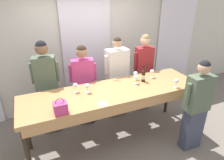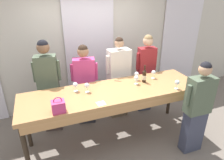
% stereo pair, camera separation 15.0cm
% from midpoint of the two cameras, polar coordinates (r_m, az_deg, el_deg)
% --- Properties ---
extents(ground_plane, '(18.00, 18.00, 0.00)m').
position_cam_midpoint_polar(ground_plane, '(3.98, 1.60, -16.40)').
color(ground_plane, '#70665B').
extents(wall_back, '(12.00, 0.06, 2.80)m').
position_cam_midpoint_polar(wall_back, '(4.62, -5.58, 9.34)').
color(wall_back, beige).
rests_on(wall_back, ground_plane).
extents(curtain_panel_center, '(1.11, 0.03, 2.69)m').
position_cam_midpoint_polar(curtain_panel_center, '(4.58, -5.32, 8.46)').
color(curtain_panel_center, white).
rests_on(curtain_panel_center, ground_plane).
extents(curtain_panel_right, '(1.11, 0.03, 2.69)m').
position_cam_midpoint_polar(curtain_panel_right, '(5.74, 19.63, 10.47)').
color(curtain_panel_right, white).
rests_on(curtain_panel_right, ground_plane).
extents(tasting_bar, '(3.10, 0.88, 1.05)m').
position_cam_midpoint_polar(tasting_bar, '(3.41, 1.92, -4.33)').
color(tasting_bar, '#B27F4C').
rests_on(tasting_bar, ground_plane).
extents(wine_bottle, '(0.07, 0.07, 0.32)m').
position_cam_midpoint_polar(wine_bottle, '(3.69, 10.36, 1.15)').
color(wine_bottle, black).
rests_on(wine_bottle, tasting_bar).
extents(handbag, '(0.18, 0.15, 0.23)m').
position_cam_midpoint_polar(handbag, '(2.85, -13.62, -7.35)').
color(handbag, '#C63870').
rests_on(handbag, tasting_bar).
extents(wine_glass_front_left, '(0.08, 0.08, 0.16)m').
position_cam_midpoint_polar(wine_glass_front_left, '(3.34, -9.19, -1.42)').
color(wine_glass_front_left, white).
rests_on(wine_glass_front_left, tasting_bar).
extents(wine_glass_front_mid, '(0.08, 0.08, 0.16)m').
position_cam_midpoint_polar(wine_glass_front_mid, '(3.59, 8.17, 0.55)').
color(wine_glass_front_mid, white).
rests_on(wine_glass_front_mid, tasting_bar).
extents(wine_glass_front_right, '(0.08, 0.08, 0.16)m').
position_cam_midpoint_polar(wine_glass_front_right, '(3.75, 8.19, 1.63)').
color(wine_glass_front_right, white).
rests_on(wine_glass_front_right, tasting_bar).
extents(wine_glass_center_left, '(0.08, 0.08, 0.16)m').
position_cam_midpoint_polar(wine_glass_center_left, '(3.88, 12.87, 2.07)').
color(wine_glass_center_left, white).
rests_on(wine_glass_center_left, tasting_bar).
extents(wine_glass_center_mid, '(0.08, 0.08, 0.16)m').
position_cam_midpoint_polar(wine_glass_center_mid, '(3.58, 19.28, -0.71)').
color(wine_glass_center_mid, white).
rests_on(wine_glass_center_mid, tasting_bar).
extents(wine_glass_center_right, '(0.08, 0.08, 0.16)m').
position_cam_midpoint_polar(wine_glass_center_right, '(3.29, -5.89, -1.64)').
color(wine_glass_center_right, white).
rests_on(wine_glass_center_right, tasting_bar).
extents(napkin, '(0.14, 0.14, 0.00)m').
position_cam_midpoint_polar(napkin, '(3.00, -1.71, -6.74)').
color(napkin, white).
rests_on(napkin, tasting_bar).
extents(pen, '(0.11, 0.08, 0.01)m').
position_cam_midpoint_polar(pen, '(3.71, 2.86, -0.27)').
color(pen, maroon).
rests_on(pen, tasting_bar).
extents(guest_olive_jacket, '(0.49, 0.29, 1.83)m').
position_cam_midpoint_polar(guest_olive_jacket, '(3.87, -16.59, -1.62)').
color(guest_olive_jacket, '#473833').
rests_on(guest_olive_jacket, ground_plane).
extents(guest_pink_top, '(0.53, 0.30, 1.68)m').
position_cam_midpoint_polar(guest_pink_top, '(3.99, -6.66, -1.25)').
color(guest_pink_top, '#28282D').
rests_on(guest_pink_top, ground_plane).
extents(guest_cream_sweater, '(0.56, 0.27, 1.76)m').
position_cam_midpoint_polar(guest_cream_sweater, '(4.20, 2.92, 0.39)').
color(guest_cream_sweater, brown).
rests_on(guest_cream_sweater, ground_plane).
extents(guest_striped_shirt, '(0.48, 0.24, 1.76)m').
position_cam_midpoint_polar(guest_striped_shirt, '(4.46, 10.57, 2.20)').
color(guest_striped_shirt, '#383D51').
rests_on(guest_striped_shirt, ground_plane).
extents(host_pouring, '(0.53, 0.23, 1.64)m').
position_cam_midpoint_polar(host_pouring, '(3.58, 24.28, -7.42)').
color(host_pouring, '#383D51').
rests_on(host_pouring, ground_plane).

